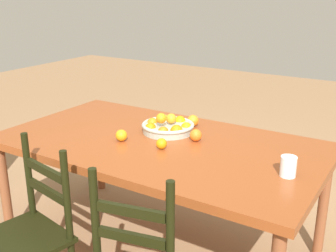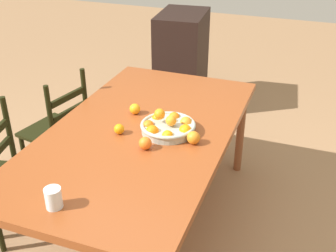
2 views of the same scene
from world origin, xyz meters
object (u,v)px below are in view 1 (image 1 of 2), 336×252
(fruit_bowl, at_px, (168,126))
(chair_near_window, at_px, (27,238))
(orange_loose_2, at_px, (161,144))
(drinking_glass, at_px, (288,166))
(dining_table, at_px, (159,150))
(orange_loose_3, at_px, (193,121))
(orange_loose_1, at_px, (196,135))
(orange_loose_0, at_px, (121,135))

(fruit_bowl, bearing_deg, chair_near_window, 76.53)
(orange_loose_2, relative_size, drinking_glass, 0.61)
(dining_table, xyz_separation_m, fruit_bowl, (0.04, -0.17, 0.10))
(orange_loose_2, xyz_separation_m, drinking_glass, (-0.72, -0.02, 0.02))
(dining_table, height_order, orange_loose_3, orange_loose_3)
(dining_table, xyz_separation_m, orange_loose_2, (-0.08, 0.10, 0.09))
(orange_loose_1, bearing_deg, drinking_glass, 162.46)
(dining_table, xyz_separation_m, chair_near_window, (0.28, 0.81, -0.26))
(orange_loose_1, bearing_deg, chair_near_window, 63.40)
(orange_loose_0, xyz_separation_m, orange_loose_1, (-0.38, -0.24, 0.00))
(orange_loose_0, bearing_deg, drinking_glass, -177.67)
(fruit_bowl, height_order, orange_loose_2, fruit_bowl)
(chair_near_window, relative_size, orange_loose_3, 11.81)
(orange_loose_0, relative_size, orange_loose_2, 1.13)
(dining_table, relative_size, orange_loose_2, 30.96)
(dining_table, distance_m, orange_loose_3, 0.37)
(chair_near_window, height_order, orange_loose_2, chair_near_window)
(chair_near_window, bearing_deg, orange_loose_1, 74.61)
(fruit_bowl, relative_size, orange_loose_1, 4.55)
(chair_near_window, height_order, orange_loose_1, chair_near_window)
(dining_table, height_order, chair_near_window, chair_near_window)
(orange_loose_0, xyz_separation_m, drinking_glass, (-1.00, -0.04, 0.02))
(chair_near_window, height_order, fruit_bowl, chair_near_window)
(chair_near_window, xyz_separation_m, orange_loose_1, (-0.46, -0.93, 0.36))
(orange_loose_1, xyz_separation_m, orange_loose_2, (0.11, 0.22, -0.01))
(chair_near_window, height_order, orange_loose_0, chair_near_window)
(orange_loose_3, relative_size, drinking_glass, 0.76)
(orange_loose_2, distance_m, orange_loose_3, 0.46)
(drinking_glass, bearing_deg, fruit_bowl, -16.23)
(orange_loose_2, height_order, orange_loose_3, orange_loose_3)
(orange_loose_1, relative_size, orange_loose_2, 1.18)
(orange_loose_1, distance_m, orange_loose_3, 0.28)
(fruit_bowl, relative_size, orange_loose_3, 4.35)
(dining_table, xyz_separation_m, orange_loose_0, (0.19, 0.12, 0.10))
(orange_loose_1, height_order, orange_loose_3, orange_loose_3)
(dining_table, xyz_separation_m, orange_loose_1, (-0.19, -0.11, 0.10))
(orange_loose_0, relative_size, drinking_glass, 0.69)
(chair_near_window, xyz_separation_m, orange_loose_3, (-0.31, -1.16, 0.36))
(dining_table, bearing_deg, chair_near_window, 71.23)
(chair_near_window, relative_size, orange_loose_1, 12.36)
(chair_near_window, height_order, orange_loose_3, chair_near_window)
(chair_near_window, xyz_separation_m, orange_loose_0, (-0.08, -0.69, 0.36))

